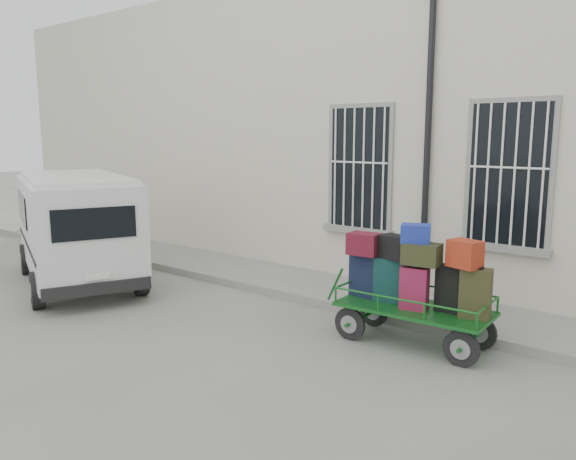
{
  "coord_description": "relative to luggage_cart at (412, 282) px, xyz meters",
  "views": [
    {
      "loc": [
        5.09,
        -6.0,
        2.86
      ],
      "look_at": [
        -0.52,
        1.0,
        1.34
      ],
      "focal_mm": 35.0,
      "sensor_mm": 36.0,
      "label": 1
    }
  ],
  "objects": [
    {
      "name": "van",
      "position": [
        -6.5,
        -1.1,
        0.33
      ],
      "size": [
        4.5,
        3.22,
        2.11
      ],
      "rotation": [
        0.0,
        0.0,
        -0.4
      ],
      "color": "silver",
      "rests_on": "ground"
    },
    {
      "name": "luggage_cart",
      "position": [
        0.0,
        0.0,
        0.0
      ],
      "size": [
        2.44,
        1.03,
        1.69
      ],
      "rotation": [
        0.0,
        0.0,
        0.04
      ],
      "color": "black",
      "rests_on": "ground"
    },
    {
      "name": "building",
      "position": [
        -1.78,
        4.65,
        2.12
      ],
      "size": [
        24.0,
        5.15,
        6.0
      ],
      "color": "beige",
      "rests_on": "ground"
    },
    {
      "name": "sidewalk",
      "position": [
        -1.78,
        1.36,
        -0.8
      ],
      "size": [
        24.0,
        1.7,
        0.15
      ],
      "primitive_type": "cube",
      "color": "gray",
      "rests_on": "ground"
    },
    {
      "name": "ground",
      "position": [
        -1.78,
        -0.84,
        -0.88
      ],
      "size": [
        80.0,
        80.0,
        0.0
      ],
      "primitive_type": "plane",
      "color": "slate",
      "rests_on": "ground"
    }
  ]
}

